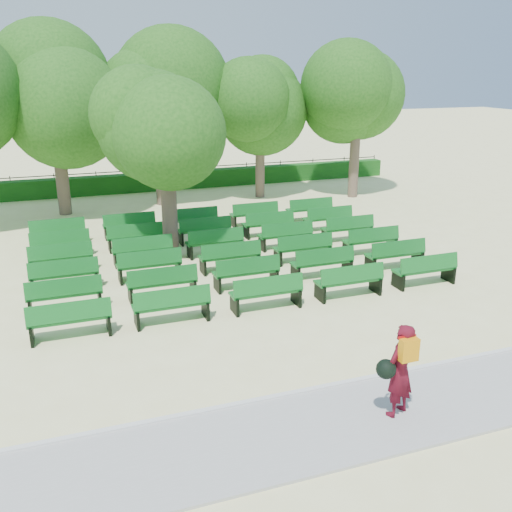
# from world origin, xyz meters

# --- Properties ---
(ground) EXTENTS (120.00, 120.00, 0.00)m
(ground) POSITION_xyz_m (0.00, 0.00, 0.00)
(ground) COLOR #EEE79D
(paving) EXTENTS (30.00, 2.20, 0.06)m
(paving) POSITION_xyz_m (0.00, -7.40, 0.03)
(paving) COLOR #A6A5A1
(paving) RESTS_ON ground
(curb) EXTENTS (30.00, 0.12, 0.10)m
(curb) POSITION_xyz_m (0.00, -6.25, 0.05)
(curb) COLOR silver
(curb) RESTS_ON ground
(hedge) EXTENTS (26.00, 0.70, 0.90)m
(hedge) POSITION_xyz_m (0.00, 14.00, 0.45)
(hedge) COLOR #175416
(hedge) RESTS_ON ground
(fence) EXTENTS (26.00, 0.10, 1.02)m
(fence) POSITION_xyz_m (0.00, 14.40, 0.00)
(fence) COLOR black
(fence) RESTS_ON ground
(tree_line) EXTENTS (21.80, 6.80, 7.04)m
(tree_line) POSITION_xyz_m (0.00, 10.00, 0.00)
(tree_line) COLOR #275D19
(tree_line) RESTS_ON ground
(bench_array) EXTENTS (1.94, 0.73, 1.20)m
(bench_array) POSITION_xyz_m (-0.12, 1.88, 0.10)
(bench_array) COLOR #11611F
(bench_array) RESTS_ON ground
(tree_among) EXTENTS (3.97, 3.97, 5.75)m
(tree_among) POSITION_xyz_m (-1.56, 3.09, 3.93)
(tree_among) COLOR brown
(tree_among) RESTS_ON ground
(person) EXTENTS (0.89, 0.65, 1.77)m
(person) POSITION_xyz_m (0.37, -7.50, 0.98)
(person) COLOR #4F0B18
(person) RESTS_ON ground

